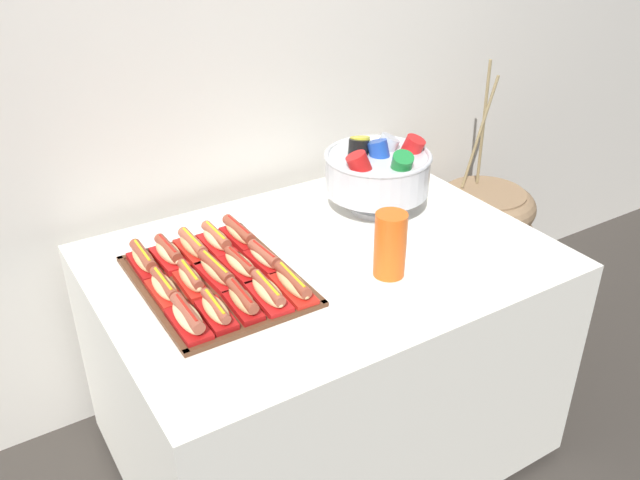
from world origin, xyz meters
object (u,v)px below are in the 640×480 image
floor_vase (477,260)px  hot_dog_5 (164,288)px  hot_dog_12 (193,246)px  hot_dog_9 (264,257)px  cup_stack (390,245)px  hot_dog_10 (144,260)px  buffet_table (324,352)px  hot_dog_14 (239,233)px  hot_dog_11 (169,253)px  hot_dog_6 (191,279)px  hot_dog_3 (268,292)px  hot_dog_2 (242,300)px  hot_dog_4 (293,284)px  hot_dog_1 (216,310)px  serving_tray (217,281)px  punch_bowl (378,170)px  hot_dog_8 (241,265)px  hot_dog_7 (216,271)px  hot_dog_13 (216,239)px  hot_dog_0 (188,318)px

floor_vase → hot_dog_5: (-1.44, -0.25, 0.51)m
hot_dog_12 → hot_dog_9: bearing=-47.9°
hot_dog_5 → cup_stack: 0.63m
hot_dog_10 → buffet_table: bearing=-22.4°
hot_dog_9 → hot_dog_14: bearing=89.9°
hot_dog_11 → hot_dog_12: hot_dog_11 is taller
floor_vase → hot_dog_6: floor_vase is taller
hot_dog_3 → hot_dog_11: 0.36m
hot_dog_9 → buffet_table: bearing=-10.3°
hot_dog_2 → hot_dog_11: hot_dog_11 is taller
hot_dog_6 → hot_dog_9: bearing=-0.1°
cup_stack → hot_dog_5: bearing=159.4°
buffet_table → hot_dog_4: bearing=-144.3°
hot_dog_1 → hot_dog_6: 0.17m
serving_tray → punch_bowl: bearing=11.3°
hot_dog_10 → hot_dog_12: (0.15, -0.00, -0.00)m
hot_dog_1 → buffet_table: bearing=17.8°
hot_dog_3 → hot_dog_8: size_ratio=1.04×
hot_dog_7 → hot_dog_12: bearing=89.9°
hot_dog_6 → hot_dog_13: size_ratio=0.98×
hot_dog_1 → hot_dog_12: (0.08, 0.33, 0.00)m
hot_dog_3 → hot_dog_12: size_ratio=1.03×
hot_dog_8 → hot_dog_14: size_ratio=1.01×
hot_dog_13 → hot_dog_11: bearing=179.9°
hot_dog_7 → hot_dog_6: bearing=179.9°
hot_dog_11 → hot_dog_12: size_ratio=0.92×
buffet_table → hot_dog_10: 0.66m
buffet_table → hot_dog_13: hot_dog_13 is taller
hot_dog_5 → punch_bowl: size_ratio=0.44×
serving_tray → hot_dog_1: hot_dog_1 is taller
floor_vase → hot_dog_14: size_ratio=6.87×
hot_dog_11 → hot_dog_12: (0.07, -0.00, -0.00)m
hot_dog_4 → hot_dog_11: 0.40m
hot_dog_10 → hot_dog_13: bearing=-0.1°
hot_dog_10 → punch_bowl: (0.79, -0.04, 0.11)m
hot_dog_1 → hot_dog_6: hot_dog_6 is taller
hot_dog_1 → hot_dog_4: hot_dog_4 is taller
floor_vase → hot_dog_12: floor_vase is taller
punch_bowl → cup_stack: size_ratio=1.83×
hot_dog_1 → hot_dog_14: bearing=55.6°
hot_dog_0 → punch_bowl: bearing=20.3°
hot_dog_3 → hot_dog_7: bearing=114.3°
buffet_table → floor_vase: 1.01m
hot_dog_10 → hot_dog_14: size_ratio=0.98×
hot_dog_4 → hot_dog_6: 0.28m
serving_tray → hot_dog_13: size_ratio=3.31×
hot_dog_3 → hot_dog_9: (0.08, 0.16, -0.00)m
hot_dog_6 → hot_dog_8: size_ratio=0.91×
buffet_table → hot_dog_0: 0.64m
floor_vase → hot_dog_11: bearing=-176.4°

